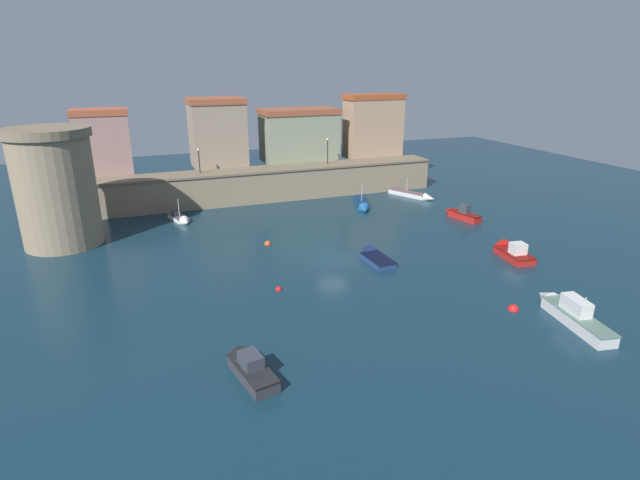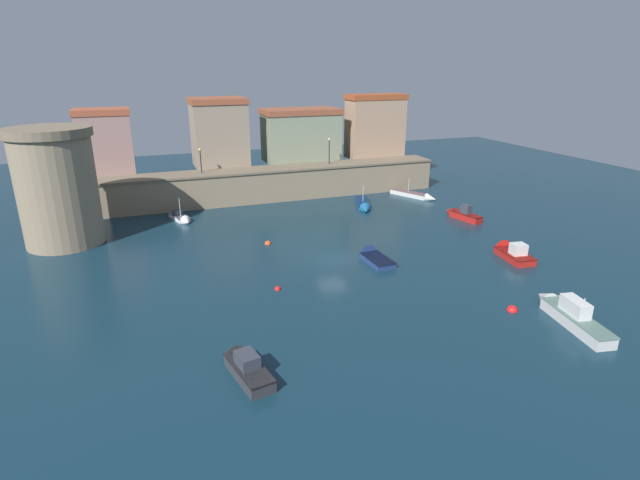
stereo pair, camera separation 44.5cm
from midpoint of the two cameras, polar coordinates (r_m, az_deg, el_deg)
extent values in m
plane|color=#112D3D|center=(44.56, 1.16, -2.26)|extent=(122.30, 122.30, 0.00)
cube|color=gray|center=(64.34, -6.34, 6.25)|extent=(45.05, 3.93, 3.78)
cube|color=#73644F|center=(63.91, -6.40, 8.00)|extent=(45.05, 4.23, 0.24)
cube|color=#A27C74|center=(65.44, -23.59, 9.82)|extent=(6.02, 4.14, 7.05)
cube|color=#A75034|center=(65.01, -24.06, 13.17)|extent=(6.27, 4.30, 0.70)
cube|color=gray|center=(66.97, -11.77, 11.58)|extent=(6.68, 5.76, 7.92)
cube|color=#9A4E31|center=(66.54, -12.03, 15.25)|extent=(6.95, 5.99, 0.70)
cube|color=gray|center=(69.60, -2.58, 11.56)|extent=(9.92, 5.58, 6.27)
cube|color=brown|center=(69.20, -2.63, 14.42)|extent=(10.31, 5.80, 0.70)
cube|color=tan|center=(72.68, 5.87, 12.50)|extent=(7.85, 3.68, 7.98)
cube|color=#9F4824|center=(72.28, 5.99, 15.92)|extent=(8.17, 3.83, 0.70)
cylinder|color=gray|center=(53.08, -27.99, 4.82)|extent=(7.03, 7.03, 10.26)
cylinder|color=#776852|center=(52.18, -28.96, 10.69)|extent=(7.60, 7.60, 0.80)
cylinder|color=black|center=(62.16, -13.77, 8.60)|extent=(0.12, 0.12, 2.65)
sphere|color=#F9D172|center=(61.91, -13.88, 9.94)|extent=(0.32, 0.32, 0.32)
cylinder|color=black|center=(66.16, 0.67, 9.95)|extent=(0.12, 0.12, 3.03)
sphere|color=#F9D172|center=(65.90, 0.68, 11.38)|extent=(0.32, 0.32, 0.32)
cube|color=#195689|center=(62.22, 4.53, 4.27)|extent=(3.08, 5.46, 0.45)
cone|color=#195689|center=(59.08, 4.88, 3.43)|extent=(1.76, 1.77, 1.38)
cube|color=#0B284E|center=(62.17, 4.54, 4.44)|extent=(3.14, 5.57, 0.08)
cylinder|color=#B2B2B7|center=(61.75, 4.58, 5.32)|extent=(0.08, 0.08, 1.98)
cube|color=navy|center=(44.05, 6.32, -2.30)|extent=(1.88, 3.56, 0.50)
cone|color=navy|center=(45.83, 5.01, -1.36)|extent=(1.71, 1.04, 1.68)
cube|color=#0F1833|center=(43.97, 6.33, -2.04)|extent=(1.92, 3.63, 0.08)
cube|color=silver|center=(66.98, 9.75, 5.22)|extent=(3.34, 5.35, 0.60)
cone|color=silver|center=(65.23, 12.15, 4.67)|extent=(1.61, 1.74, 1.12)
cube|color=#6F5155|center=(66.91, 9.76, 5.43)|extent=(3.40, 5.46, 0.08)
cylinder|color=#B2B2B7|center=(66.79, 9.69, 6.22)|extent=(0.08, 0.08, 1.75)
cube|color=#333338|center=(28.86, -8.11, -14.74)|extent=(2.16, 4.12, 0.77)
cone|color=#333338|center=(30.78, -10.02, -12.46)|extent=(1.56, 1.34, 1.38)
cube|color=black|center=(28.67, -8.15, -14.17)|extent=(2.21, 4.20, 0.08)
cube|color=#333842|center=(28.60, -8.34, -13.33)|extent=(1.31, 1.63, 0.70)
cube|color=white|center=(58.03, -16.03, 2.45)|extent=(2.13, 3.49, 0.49)
cone|color=white|center=(56.21, -15.25, 1.97)|extent=(1.40, 1.21, 1.19)
cube|color=#7B5185|center=(57.98, -16.04, 2.64)|extent=(2.17, 3.56, 0.08)
cube|color=#333842|center=(58.28, -16.23, 3.01)|extent=(1.04, 1.05, 0.50)
cylinder|color=#B2B2B7|center=(57.35, -16.00, 3.57)|extent=(0.08, 0.08, 2.04)
cube|color=red|center=(47.84, 20.97, -1.64)|extent=(2.34, 4.08, 0.65)
cone|color=red|center=(49.73, 19.47, -0.66)|extent=(1.87, 1.31, 1.73)
cube|color=maroon|center=(47.75, 21.01, -1.32)|extent=(2.39, 4.16, 0.08)
cube|color=silver|center=(47.26, 21.35, -0.89)|extent=(1.37, 1.25, 0.97)
cube|color=red|center=(58.10, 15.88, 2.62)|extent=(1.92, 4.04, 0.76)
cone|color=red|center=(59.66, 14.16, 3.21)|extent=(1.29, 1.29, 1.09)
cube|color=#441009|center=(58.01, 15.91, 2.94)|extent=(1.96, 4.12, 0.08)
cube|color=#333842|center=(57.88, 15.94, 3.45)|extent=(0.92, 1.23, 0.98)
cube|color=silver|center=(37.59, 26.92, -8.15)|extent=(2.48, 6.12, 0.85)
cone|color=silver|center=(40.18, 23.90, -5.91)|extent=(1.58, 1.62, 1.34)
cube|color=slate|center=(37.43, 27.01, -7.63)|extent=(2.53, 6.24, 0.08)
cube|color=silver|center=(37.45, 26.83, -6.66)|extent=(1.33, 2.30, 1.01)
cylinder|color=#B2B2B7|center=(36.85, 27.54, -6.82)|extent=(0.08, 0.08, 1.45)
sphere|color=#EA4C19|center=(48.64, -6.23, -0.47)|extent=(0.65, 0.65, 0.65)
sphere|color=red|center=(39.02, -5.04, -5.63)|extent=(0.50, 0.50, 0.50)
sphere|color=red|center=(38.33, 20.81, -7.41)|extent=(0.77, 0.77, 0.77)
camera|label=1|loc=(0.22, -90.27, -0.10)|focal=28.13mm
camera|label=2|loc=(0.22, 89.73, 0.10)|focal=28.13mm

